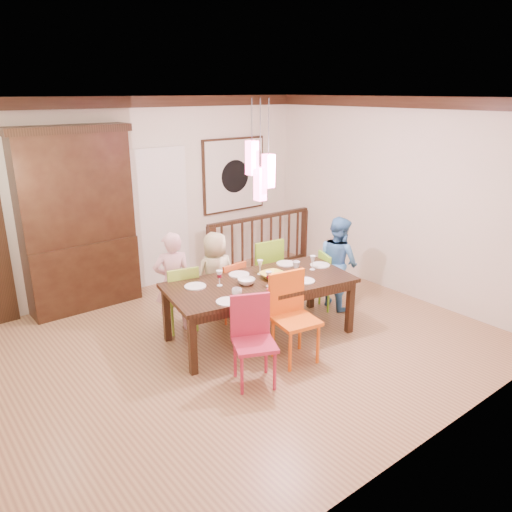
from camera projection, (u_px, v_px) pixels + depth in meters
floor at (235, 345)px, 6.14m from camera, size 6.00×6.00×0.00m
ceiling at (231, 98)px, 5.23m from camera, size 6.00×6.00×0.00m
wall_back at (136, 196)px, 7.55m from camera, size 6.00×0.00×6.00m
wall_right at (396, 198)px, 7.45m from camera, size 0.00×5.00×5.00m
crown_molding at (231, 106)px, 5.25m from camera, size 6.00×5.00×0.16m
white_doorway at (160, 219)px, 7.85m from camera, size 0.97×0.05×2.22m
painting at (234, 175)px, 8.53m from camera, size 1.25×0.06×1.25m
pendant_cluster at (260, 170)px, 5.70m from camera, size 0.27×0.21×1.14m
dining_table at (260, 287)px, 6.15m from camera, size 2.45×1.44×0.75m
chair_far_left at (180, 292)px, 6.41m from camera, size 0.48×0.48×0.89m
chair_far_mid at (227, 286)px, 6.72m from camera, size 0.40×0.40×0.83m
chair_far_right at (262, 266)px, 7.16m from camera, size 0.51×0.51×1.00m
chair_near_left at (254, 337)px, 5.17m from camera, size 0.57×0.57×0.95m
chair_near_mid at (296, 313)px, 5.62m from camera, size 0.53×0.53×1.02m
chair_end_right at (335, 276)px, 7.07m from camera, size 0.48×0.48×0.82m
china_hutch at (78, 220)px, 6.87m from camera, size 1.62×0.46×2.55m
balustrade at (262, 241)px, 8.61m from camera, size 2.15×0.15×0.96m
person_far_left at (173, 282)px, 6.34m from camera, size 0.56×0.46×1.32m
person_far_mid at (216, 275)px, 6.75m from camera, size 0.63×0.46×1.20m
person_end_right at (338, 262)px, 7.07m from camera, size 0.57×0.70×1.32m
serving_bowl at (273, 275)px, 6.21m from camera, size 0.30×0.30×0.07m
small_bowl at (246, 281)px, 6.02m from camera, size 0.26×0.26×0.07m
cup_left at (237, 292)px, 5.67m from camera, size 0.12×0.12×0.09m
cup_right at (296, 265)px, 6.56m from camera, size 0.13×0.13×0.09m
plate_far_left at (195, 286)px, 5.94m from camera, size 0.26×0.26×0.01m
plate_far_mid at (239, 274)px, 6.32m from camera, size 0.26×0.26×0.01m
plate_far_right at (286, 264)px, 6.72m from camera, size 0.26×0.26×0.01m
plate_near_left at (228, 302)px, 5.51m from camera, size 0.26×0.26×0.01m
plate_near_mid at (304, 281)px, 6.11m from camera, size 0.26×0.26×0.01m
plate_end_right at (320, 265)px, 6.66m from camera, size 0.26×0.26×0.01m
wine_glass_a at (219, 278)px, 5.95m from camera, size 0.08×0.08×0.19m
wine_glass_b at (260, 267)px, 6.33m from camera, size 0.08×0.08×0.19m
wine_glass_c at (269, 279)px, 5.93m from camera, size 0.08×0.08×0.19m
wine_glass_d at (313, 263)px, 6.49m from camera, size 0.08×0.08×0.19m
napkin at (276, 289)px, 5.86m from camera, size 0.18×0.14×0.01m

